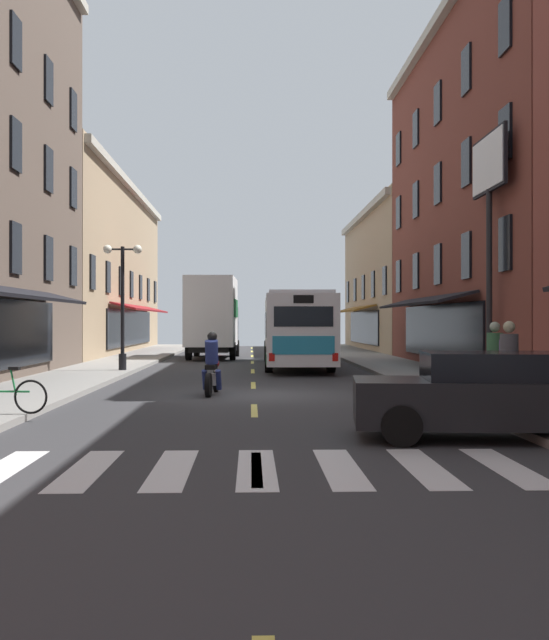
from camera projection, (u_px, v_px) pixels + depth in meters
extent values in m
cube|color=#333335|center=(254.00, 397.00, 19.93)|extent=(34.80, 80.00, 0.10)
cube|color=#DBCC4C|center=(257.00, 468.00, 9.93)|extent=(0.14, 2.40, 0.01)
cube|color=#DBCC4C|center=(254.00, 410.00, 16.43)|extent=(0.14, 2.40, 0.01)
cube|color=#DBCC4C|center=(253.00, 385.00, 22.93)|extent=(0.14, 2.40, 0.01)
cube|color=#DBCC4C|center=(253.00, 371.00, 29.42)|extent=(0.14, 2.40, 0.01)
cube|color=#DBCC4C|center=(252.00, 362.00, 35.92)|extent=(0.14, 2.40, 0.01)
cube|color=#DBCC4C|center=(252.00, 356.00, 42.42)|extent=(0.14, 2.40, 0.01)
cube|color=#DBCC4C|center=(252.00, 351.00, 48.91)|extent=(0.14, 2.40, 0.01)
cube|color=#DBCC4C|center=(252.00, 348.00, 55.41)|extent=(0.14, 2.40, 0.01)
cube|color=silver|center=(2.00, 470.00, 9.83)|extent=(0.50, 2.80, 0.01)
cube|color=silver|center=(87.00, 469.00, 9.86)|extent=(0.50, 2.80, 0.01)
cube|color=silver|center=(172.00, 469.00, 9.90)|extent=(0.50, 2.80, 0.01)
cube|color=silver|center=(257.00, 468.00, 9.93)|extent=(0.50, 2.80, 0.01)
cube|color=silver|center=(340.00, 468.00, 9.97)|extent=(0.50, 2.80, 0.01)
cube|color=silver|center=(423.00, 467.00, 10.00)|extent=(0.50, 2.80, 0.01)
cube|color=silver|center=(506.00, 467.00, 10.04)|extent=(0.50, 2.80, 0.01)
cube|color=gray|center=(27.00, 393.00, 19.74)|extent=(3.00, 80.00, 0.14)
cube|color=gray|center=(476.00, 392.00, 20.11)|extent=(3.00, 80.00, 0.14)
cube|color=black|center=(16.00, 248.00, 23.51)|extent=(0.10, 1.00, 1.60)
cube|color=black|center=(48.00, 258.00, 27.32)|extent=(0.10, 1.00, 1.60)
cube|color=black|center=(73.00, 266.00, 31.13)|extent=(0.10, 1.00, 1.60)
cube|color=black|center=(16.00, 145.00, 23.52)|extent=(0.10, 1.00, 1.60)
cube|color=black|center=(48.00, 170.00, 27.33)|extent=(0.10, 1.00, 1.60)
cube|color=black|center=(73.00, 188.00, 31.14)|extent=(0.10, 1.00, 1.60)
cube|color=black|center=(16.00, 42.00, 23.53)|extent=(0.10, 1.00, 1.60)
cube|color=black|center=(49.00, 81.00, 27.34)|extent=(0.10, 1.00, 1.60)
cube|color=black|center=(73.00, 110.00, 31.14)|extent=(0.10, 1.00, 1.60)
cube|color=#9E8466|center=(65.00, 268.00, 46.24)|extent=(8.00, 26.57, 10.35)
cube|color=#B2AD9E|center=(133.00, 189.00, 46.38)|extent=(0.44, 26.07, 0.40)
cube|color=black|center=(132.00, 328.00, 46.35)|extent=(0.10, 16.00, 2.10)
cube|color=maroon|center=(143.00, 308.00, 46.38)|extent=(1.38, 14.93, 0.44)
cube|color=black|center=(93.00, 272.00, 34.94)|extent=(0.10, 1.00, 1.60)
cube|color=black|center=(108.00, 277.00, 38.74)|extent=(0.10, 1.00, 1.60)
cube|color=black|center=(121.00, 281.00, 42.55)|extent=(0.10, 1.00, 1.60)
cube|color=black|center=(132.00, 284.00, 46.36)|extent=(0.10, 1.00, 1.60)
cube|color=black|center=(141.00, 287.00, 50.17)|extent=(0.10, 1.00, 1.60)
cube|color=black|center=(148.00, 290.00, 53.98)|extent=(0.10, 1.00, 1.60)
cube|color=black|center=(155.00, 292.00, 57.78)|extent=(0.10, 1.00, 1.60)
cube|color=brown|center=(538.00, 193.00, 30.29)|extent=(8.00, 19.90, 14.12)
cube|color=#B2AD9E|center=(436.00, 24.00, 30.18)|extent=(0.44, 19.40, 0.40)
cube|color=black|center=(438.00, 331.00, 30.16)|extent=(0.10, 12.00, 2.10)
cube|color=black|center=(420.00, 301.00, 30.14)|extent=(1.38, 11.20, 0.44)
cube|color=black|center=(505.00, 244.00, 22.17)|extent=(0.10, 1.00, 1.60)
cube|color=black|center=(466.00, 256.00, 26.16)|extent=(0.10, 1.00, 1.60)
cube|color=black|center=(438.00, 264.00, 30.16)|extent=(0.10, 1.00, 1.60)
cube|color=black|center=(416.00, 271.00, 34.16)|extent=(0.10, 1.00, 1.60)
cube|color=black|center=(399.00, 276.00, 38.16)|extent=(0.10, 1.00, 1.60)
cube|color=black|center=(505.00, 134.00, 22.17)|extent=(0.10, 1.00, 1.60)
cube|color=black|center=(466.00, 163.00, 26.17)|extent=(0.10, 1.00, 1.60)
cube|color=black|center=(438.00, 184.00, 30.17)|extent=(0.10, 1.00, 1.60)
cube|color=black|center=(416.00, 200.00, 34.17)|extent=(0.10, 1.00, 1.60)
cube|color=black|center=(399.00, 213.00, 38.16)|extent=(0.10, 1.00, 1.60)
cube|color=black|center=(505.00, 25.00, 22.18)|extent=(0.10, 1.00, 1.60)
cube|color=black|center=(466.00, 70.00, 26.18)|extent=(0.10, 1.00, 1.60)
cube|color=black|center=(438.00, 104.00, 30.18)|extent=(0.10, 1.00, 1.60)
cube|color=black|center=(416.00, 129.00, 34.17)|extent=(0.10, 1.00, 1.60)
cube|color=black|center=(399.00, 149.00, 38.17)|extent=(0.10, 1.00, 1.60)
cube|color=#9E8466|center=(424.00, 281.00, 50.28)|extent=(8.00, 19.90, 9.27)
cube|color=#B2AD9E|center=(362.00, 216.00, 50.16)|extent=(0.44, 19.40, 0.40)
cube|color=black|center=(363.00, 327.00, 50.15)|extent=(0.10, 12.00, 2.10)
cube|color=brown|center=(353.00, 309.00, 50.13)|extent=(1.38, 11.20, 0.44)
cube|color=black|center=(385.00, 281.00, 42.16)|extent=(0.10, 1.00, 1.60)
cube|color=black|center=(373.00, 284.00, 46.15)|extent=(0.10, 1.00, 1.60)
cube|color=black|center=(363.00, 287.00, 50.15)|extent=(0.10, 1.00, 1.60)
cube|color=black|center=(355.00, 290.00, 54.15)|extent=(0.10, 1.00, 1.60)
cube|color=black|center=(348.00, 292.00, 58.15)|extent=(0.10, 1.00, 1.60)
cylinder|color=black|center=(489.00, 285.00, 22.68)|extent=(0.18, 0.18, 5.74)
cylinder|color=black|center=(489.00, 377.00, 22.68)|extent=(0.40, 0.40, 0.24)
cube|color=black|center=(489.00, 163.00, 22.69)|extent=(0.10, 3.00, 1.75)
cube|color=silver|center=(487.00, 163.00, 22.69)|extent=(0.04, 2.84, 1.59)
cube|color=silver|center=(491.00, 163.00, 22.69)|extent=(0.04, 2.84, 1.59)
cube|color=white|center=(296.00, 328.00, 32.40)|extent=(2.73, 12.51, 2.57)
cube|color=silver|center=(296.00, 297.00, 32.40)|extent=(2.52, 11.31, 0.16)
cube|color=black|center=(295.00, 324.00, 32.70)|extent=(2.74, 10.11, 0.96)
cube|color=#19723F|center=(296.00, 353.00, 32.40)|extent=(2.76, 12.11, 0.36)
cube|color=black|center=(290.00, 324.00, 38.60)|extent=(2.25, 0.15, 1.10)
cube|color=black|center=(303.00, 316.00, 26.20)|extent=(2.05, 0.15, 0.70)
cube|color=teal|center=(303.00, 345.00, 26.19)|extent=(2.15, 0.13, 0.64)
cube|color=black|center=(303.00, 299.00, 26.20)|extent=(0.70, 0.11, 0.28)
cube|color=red|center=(272.00, 357.00, 26.16)|extent=(0.20, 0.08, 0.28)
cube|color=red|center=(335.00, 357.00, 26.20)|extent=(0.20, 0.08, 0.28)
cylinder|color=black|center=(267.00, 351.00, 36.61)|extent=(0.31, 1.00, 1.00)
cylinder|color=black|center=(316.00, 351.00, 36.65)|extent=(0.31, 1.00, 1.00)
cylinder|color=black|center=(269.00, 359.00, 28.64)|extent=(0.31, 1.00, 1.00)
cylinder|color=black|center=(331.00, 359.00, 28.68)|extent=(0.31, 1.00, 1.00)
cube|color=black|center=(217.00, 328.00, 42.24)|extent=(2.35, 2.07, 2.40)
cube|color=black|center=(218.00, 313.00, 43.20)|extent=(2.00, 0.16, 0.80)
cube|color=white|center=(212.00, 312.00, 38.69)|extent=(2.54, 5.16, 3.46)
cube|color=#196633|center=(236.00, 308.00, 38.70)|extent=(0.14, 3.06, 0.90)
cube|color=black|center=(213.00, 348.00, 39.69)|extent=(2.08, 6.75, 0.24)
cylinder|color=black|center=(197.00, 348.00, 42.03)|extent=(0.30, 0.91, 0.90)
cylinder|color=black|center=(236.00, 348.00, 42.04)|extent=(0.30, 0.91, 0.90)
cylinder|color=black|center=(189.00, 351.00, 37.92)|extent=(0.30, 0.91, 0.90)
cylinder|color=black|center=(233.00, 351.00, 37.92)|extent=(0.30, 0.91, 0.90)
cube|color=black|center=(486.00, 402.00, 12.38)|extent=(4.43, 2.22, 0.73)
cube|color=black|center=(496.00, 367.00, 12.36)|extent=(2.47, 1.85, 0.48)
cylinder|color=black|center=(402.00, 426.00, 11.66)|extent=(0.66, 0.29, 0.64)
cylinder|color=black|center=(393.00, 413.00, 13.32)|extent=(0.66, 0.29, 0.64)
cube|color=silver|center=(219.00, 342.00, 50.11)|extent=(1.85, 4.32, 0.74)
cube|color=black|center=(218.00, 333.00, 49.94)|extent=(1.66, 2.34, 0.50)
cube|color=red|center=(205.00, 338.00, 47.97)|extent=(0.20, 0.06, 0.14)
cube|color=red|center=(228.00, 338.00, 48.00)|extent=(0.20, 0.06, 0.14)
cylinder|color=black|center=(207.00, 345.00, 51.55)|extent=(0.23, 0.64, 0.64)
cylinder|color=black|center=(232.00, 345.00, 51.57)|extent=(0.23, 0.64, 0.64)
cylinder|color=black|center=(204.00, 347.00, 48.65)|extent=(0.23, 0.64, 0.64)
cylinder|color=black|center=(230.00, 347.00, 48.68)|extent=(0.23, 0.64, 0.64)
cylinder|color=black|center=(216.00, 381.00, 20.74)|extent=(0.15, 0.63, 0.62)
cylinder|color=black|center=(208.00, 385.00, 19.29)|extent=(0.17, 0.63, 0.62)
cylinder|color=#B2B2B7|center=(215.00, 370.00, 20.62)|extent=(0.10, 0.33, 0.68)
ellipsoid|color=maroon|center=(213.00, 363.00, 20.20)|extent=(0.37, 0.59, 0.28)
cube|color=black|center=(211.00, 367.00, 19.80)|extent=(0.31, 0.58, 0.12)
cube|color=#B2B2B7|center=(212.00, 379.00, 20.02)|extent=(0.27, 0.42, 0.30)
cylinder|color=#B2B2B7|center=(215.00, 355.00, 20.52)|extent=(0.62, 0.09, 0.04)
cylinder|color=navy|center=(212.00, 352.00, 19.87)|extent=(0.38, 0.49, 0.66)
sphere|color=black|center=(212.00, 337.00, 19.98)|extent=(0.26, 0.26, 0.26)
cylinder|color=navy|center=(205.00, 380.00, 19.91)|extent=(0.17, 0.37, 0.56)
cylinder|color=navy|center=(219.00, 380.00, 19.89)|extent=(0.17, 0.37, 0.56)
torus|color=black|center=(31.00, 397.00, 14.65)|extent=(0.66, 0.12, 0.66)
cylinder|color=#1E7F3F|center=(4.00, 391.00, 14.69)|extent=(1.00, 0.15, 0.04)
cylinder|color=#1E7F3F|center=(13.00, 382.00, 14.68)|extent=(0.14, 0.05, 0.50)
cube|color=black|center=(14.00, 368.00, 14.68)|extent=(0.21, 0.14, 0.06)
cylinder|color=#B29947|center=(509.00, 389.00, 15.12)|extent=(0.28, 0.28, 0.87)
cylinder|color=#4C4C51|center=(509.00, 351.00, 15.13)|extent=(0.36, 0.36, 0.67)
sphere|color=tan|center=(509.00, 327.00, 15.13)|extent=(0.24, 0.24, 0.24)
cube|color=#66387F|center=(507.00, 349.00, 15.37)|extent=(0.28, 0.19, 0.36)
cylinder|color=#33663F|center=(495.00, 382.00, 17.12)|extent=(0.28, 0.28, 0.86)
cylinder|color=#33663F|center=(495.00, 348.00, 17.12)|extent=(0.36, 0.36, 0.67)
sphere|color=#8FA089|center=(495.00, 327.00, 17.12)|extent=(0.23, 0.23, 0.23)
cylinder|color=black|center=(123.00, 308.00, 28.01)|extent=(0.14, 0.14, 4.56)
cylinder|color=black|center=(123.00, 362.00, 28.01)|extent=(0.28, 0.28, 0.60)
cylinder|color=black|center=(123.00, 249.00, 28.02)|extent=(1.10, 0.07, 0.07)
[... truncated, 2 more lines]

